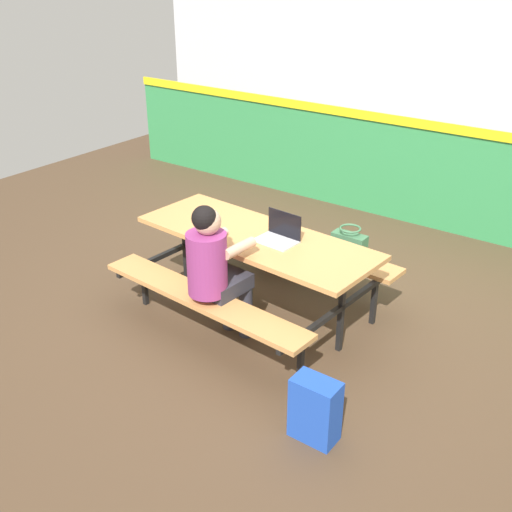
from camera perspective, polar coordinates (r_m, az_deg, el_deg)
ground_plane at (r=5.29m, az=1.12°, el=-5.80°), size 10.00×10.00×0.02m
accent_backdrop at (r=7.04m, az=14.21°, el=12.80°), size 8.00×0.14×2.60m
picnic_table_main at (r=5.07m, az=0.00°, el=0.27°), size 2.10×1.68×0.74m
student_nearer at (r=4.60m, az=-3.84°, el=-0.85°), size 0.38×0.53×1.21m
laptop_silver at (r=4.89m, az=2.14°, el=1.94°), size 0.33×0.24×0.22m
backpack_dark at (r=4.02m, az=5.53°, el=-13.94°), size 0.30×0.22×0.44m
tote_bag_bright at (r=6.07m, az=8.56°, el=0.56°), size 0.34×0.21×0.43m
satchel_spare at (r=6.12m, az=2.55°, el=1.30°), size 0.30×0.22×0.44m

